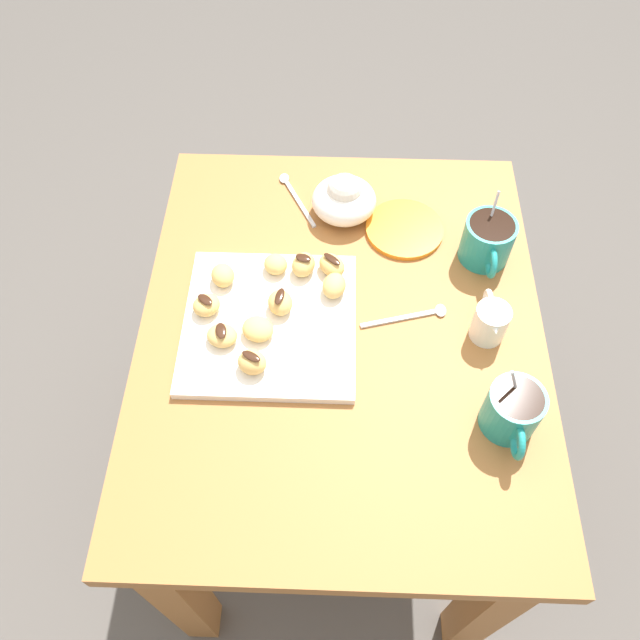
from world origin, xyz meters
name	(u,v)px	position (x,y,z in m)	size (l,w,h in m)	color
ground_plane	(334,473)	(0.00, 0.00, 0.00)	(8.00, 8.00, 0.00)	#514C47
dining_table	(339,369)	(0.00, 0.00, 0.57)	(0.88, 0.72, 0.72)	#A36633
pastry_plate_square	(270,321)	(0.00, -0.13, 0.73)	(0.30, 0.30, 0.02)	white
coffee_mug_teal_left	(488,240)	(-0.17, 0.27, 0.77)	(0.13, 0.10, 0.14)	teal
coffee_mug_teal_right	(513,410)	(0.18, 0.27, 0.77)	(0.13, 0.09, 0.14)	teal
cream_pitcher_white	(490,321)	(0.00, 0.26, 0.76)	(0.10, 0.06, 0.07)	white
ice_cream_bowl	(345,198)	(-0.28, 0.00, 0.77)	(0.13, 0.13, 0.09)	white
saucer_orange_left	(404,229)	(-0.23, 0.12, 0.73)	(0.15, 0.15, 0.01)	orange
loose_spoon_near_saucer	(294,193)	(-0.33, -0.10, 0.73)	(0.15, 0.08, 0.01)	silver
loose_spoon_by_plate	(415,315)	(-0.03, 0.13, 0.73)	(0.06, 0.16, 0.01)	silver
beignet_0	(206,305)	(-0.02, -0.24, 0.76)	(0.05, 0.05, 0.03)	#E5B260
chocolate_drizzle_0	(205,300)	(-0.02, -0.24, 0.77)	(0.03, 0.02, 0.01)	#381E11
beignet_1	(280,303)	(-0.03, -0.11, 0.76)	(0.05, 0.04, 0.04)	#E5B260
chocolate_drizzle_1	(280,296)	(-0.03, -0.11, 0.78)	(0.04, 0.02, 0.01)	#381E11
beignet_2	(258,329)	(0.03, -0.14, 0.76)	(0.06, 0.05, 0.03)	#E5B260
beignet_3	(222,336)	(0.04, -0.20, 0.76)	(0.05, 0.05, 0.03)	#E5B260
chocolate_drizzle_3	(221,331)	(0.04, -0.20, 0.77)	(0.03, 0.02, 0.01)	#381E11
beignet_4	(223,275)	(-0.08, -0.22, 0.76)	(0.05, 0.04, 0.03)	#E5B260
beignet_5	(332,265)	(-0.12, -0.02, 0.76)	(0.05, 0.04, 0.03)	#E5B260
chocolate_drizzle_5	(332,259)	(-0.12, -0.02, 0.78)	(0.04, 0.01, 0.01)	#381E11
beignet_6	(304,265)	(-0.11, -0.07, 0.76)	(0.04, 0.05, 0.04)	#E5B260
chocolate_drizzle_6	(303,258)	(-0.11, -0.07, 0.78)	(0.03, 0.02, 0.01)	#381E11
beignet_7	(334,286)	(-0.07, -0.02, 0.76)	(0.05, 0.04, 0.03)	#E5B260
beignet_8	(276,264)	(-0.11, -0.12, 0.76)	(0.04, 0.05, 0.03)	#E5B260
beignet_9	(252,362)	(0.10, -0.15, 0.76)	(0.05, 0.04, 0.04)	#E5B260
chocolate_drizzle_9	(251,356)	(0.10, -0.15, 0.78)	(0.03, 0.02, 0.01)	#381E11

